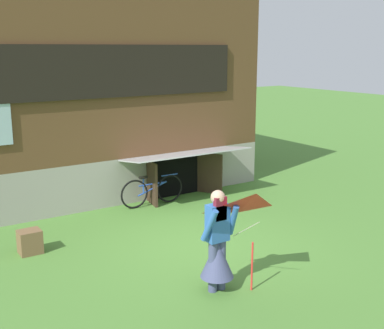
{
  "coord_description": "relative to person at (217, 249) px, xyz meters",
  "views": [
    {
      "loc": [
        -5.1,
        -7.65,
        3.69
      ],
      "look_at": [
        0.23,
        0.48,
        1.44
      ],
      "focal_mm": 47.39,
      "sensor_mm": 36.0,
      "label": 1
    }
  ],
  "objects": [
    {
      "name": "ground_plane",
      "position": [
        0.8,
        1.8,
        -0.68
      ],
      "size": [
        60.0,
        60.0,
        0.0
      ],
      "primitive_type": "plane",
      "color": "#4C7F33"
    },
    {
      "name": "log_house",
      "position": [
        0.8,
        7.2,
        1.83
      ],
      "size": [
        7.97,
        5.93,
        5.02
      ],
      "color": "#9E998E",
      "rests_on": "ground_plane"
    },
    {
      "name": "person",
      "position": [
        0.0,
        0.0,
        0.0
      ],
      "size": [
        0.61,
        0.52,
        1.61
      ],
      "rotation": [
        0.0,
        0.0,
        -0.09
      ],
      "color": "#474C75",
      "rests_on": "ground_plane"
    },
    {
      "name": "kite",
      "position": [
        0.27,
        -0.55,
        0.58
      ],
      "size": [
        1.0,
        1.05,
        1.52
      ],
      "color": "red",
      "rests_on": "ground_plane"
    },
    {
      "name": "bicycle_blue",
      "position": [
        1.27,
        4.37,
        -0.32
      ],
      "size": [
        1.63,
        0.09,
        0.74
      ],
      "rotation": [
        0.0,
        0.0,
        -0.03
      ],
      "color": "black",
      "rests_on": "ground_plane"
    },
    {
      "name": "wooden_crate",
      "position": [
        -2.01,
        3.06,
        -0.46
      ],
      "size": [
        0.4,
        0.34,
        0.44
      ],
      "primitive_type": "cube",
      "color": "brown",
      "rests_on": "ground_plane"
    }
  ]
}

